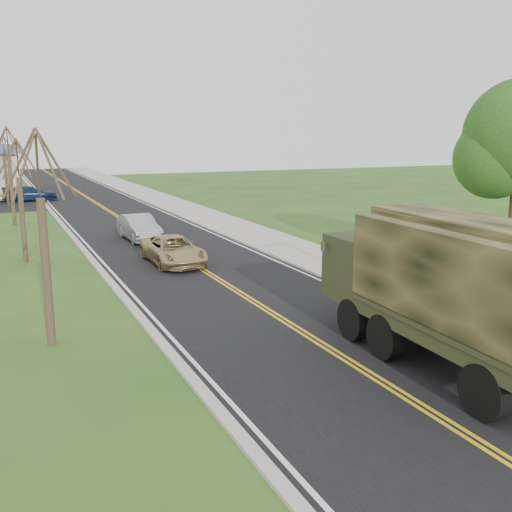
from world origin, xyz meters
TOP-DOWN VIEW (x-y plane):
  - road at (0.00, 40.00)m, footprint 8.00×120.00m
  - curb_right at (4.15, 40.00)m, footprint 0.30×120.00m
  - sidewalk_right at (5.90, 40.00)m, footprint 3.20×120.00m
  - curb_left at (-4.15, 40.00)m, footprint 0.30×120.00m
  - bare_tree_a at (-7.00, 10.00)m, footprint 1.93×2.26m
  - bare_tree_b at (-7.00, 22.00)m, footprint 1.83×2.14m
  - bare_tree_c at (-7.00, 34.00)m, footprint 2.04×2.39m
  - bare_tree_d at (-7.00, 46.00)m, footprint 1.88×2.20m
  - military_truck at (2.13, 4.21)m, footprint 3.08×8.03m
  - suv_champagne at (-0.80, 18.60)m, footprint 2.22×4.66m
  - sedan_silver at (-0.80, 25.22)m, footprint 1.72×4.43m
  - lot_car_navy at (-5.08, 48.58)m, footprint 4.65×2.00m

SIDE VIEW (x-z plane):
  - road at x=0.00m, z-range 0.00..0.01m
  - sidewalk_right at x=5.90m, z-range 0.00..0.10m
  - curb_left at x=-4.15m, z-range 0.00..0.10m
  - curb_right at x=4.15m, z-range 0.00..0.12m
  - suv_champagne at x=-0.80m, z-range 0.00..1.28m
  - lot_car_navy at x=-5.08m, z-range 0.00..1.34m
  - sedan_silver at x=-0.80m, z-range 0.00..1.44m
  - military_truck at x=2.13m, z-range 0.29..4.23m
  - bare_tree_b at x=-7.00m, z-range -0.39..5.34m
  - bare_tree_d at x=-7.00m, z-range -0.40..5.50m
  - bare_tree_a at x=-7.00m, z-range -0.41..5.66m
  - bare_tree_c at x=-7.00m, z-range -0.44..5.99m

